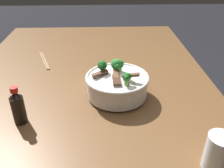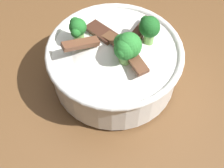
# 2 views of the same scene
# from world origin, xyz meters

# --- Properties ---
(dining_table) EXTENTS (1.46, 1.09, 0.79)m
(dining_table) POSITION_xyz_m (0.00, 0.00, 0.71)
(dining_table) COLOR brown
(dining_table) RESTS_ON ground
(rice_bowl) EXTENTS (0.24, 0.24, 0.15)m
(rice_bowl) POSITION_xyz_m (0.17, 0.12, 0.85)
(rice_bowl) COLOR white
(rice_bowl) RESTS_ON dining_table
(drinking_glass) EXTENTS (0.07, 0.07, 0.11)m
(drinking_glass) POSITION_xyz_m (0.53, 0.37, 0.83)
(drinking_glass) COLOR white
(drinking_glass) RESTS_ON dining_table
(chopsticks_pair) EXTENTS (0.21, 0.09, 0.01)m
(chopsticks_pair) POSITION_xyz_m (-0.17, -0.23, 0.79)
(chopsticks_pair) COLOR tan
(chopsticks_pair) RESTS_ON dining_table
(soy_sauce_bottle) EXTENTS (0.04, 0.04, 0.14)m
(soy_sauce_bottle) POSITION_xyz_m (0.32, -0.21, 0.85)
(soy_sauce_bottle) COLOR black
(soy_sauce_bottle) RESTS_ON dining_table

